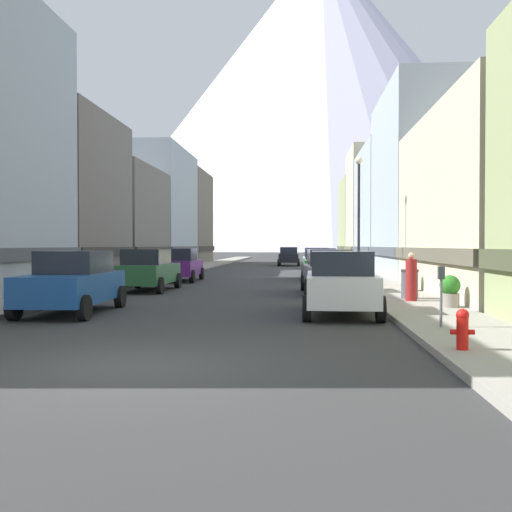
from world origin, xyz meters
The scene contains 29 objects.
ground_plane centered at (0.00, 0.00, 0.00)m, with size 400.00×400.00×0.00m, color #303030.
sidewalk_left centered at (-6.25, 35.00, 0.07)m, with size 2.50×100.00×0.15m, color gray.
sidewalk_right centered at (6.25, 35.00, 0.07)m, with size 2.50×100.00×0.15m, color gray.
storefront_left_2 centered at (-12.24, 21.76, 4.32)m, with size 9.79×8.70×8.96m.
storefront_left_3 centered at (-11.45, 31.60, 3.58)m, with size 8.19×9.99×7.43m.
storefront_left_4 centered at (-11.58, 42.99, 5.07)m, with size 8.45×12.19×10.48m.
storefront_left_5 centered at (-11.89, 54.51, 4.79)m, with size 9.08×10.16×9.91m.
storefront_right_2 centered at (11.03, 26.09, 5.27)m, with size 7.37×11.25×10.89m.
storefront_right_3 centered at (11.35, 38.28, 4.64)m, with size 8.01×12.62×9.61m.
storefront_right_4 centered at (11.87, 49.89, 5.49)m, with size 9.05×9.46×11.34m.
storefront_right_5 centered at (11.21, 60.72, 4.67)m, with size 7.72×11.32×9.66m.
car_left_0 centered at (-3.80, 7.22, 0.90)m, with size 2.15×4.44×1.78m.
car_left_1 centered at (-3.80, 15.54, 0.90)m, with size 2.11×4.42×1.78m.
car_left_2 centered at (-3.80, 22.32, 0.90)m, with size 2.14×4.44×1.78m.
car_right_0 centered at (3.80, 7.37, 0.90)m, with size 2.14×4.44×1.78m.
car_right_1 centered at (3.80, 14.53, 0.90)m, with size 2.22×4.47×1.78m.
car_right_2 centered at (3.80, 24.12, 0.90)m, with size 2.13×4.43×1.78m.
car_right_3 centered at (3.80, 31.94, 0.90)m, with size 2.10×4.42×1.78m.
car_driving_0 centered at (1.60, 47.42, 0.90)m, with size 2.06×4.40×1.78m.
fire_hydrant_near centered at (5.45, 1.15, 0.53)m, with size 0.40×0.22×0.70m.
parking_meter_near centered at (5.75, 3.98, 1.01)m, with size 0.14×0.10×1.33m.
trash_bin_right centered at (6.35, 11.00, 0.64)m, with size 0.59×0.59×0.98m.
potted_plant_0 centered at (-7.00, 16.27, 0.55)m, with size 0.51×0.51×0.81m.
potted_plant_1 centered at (7.00, 14.57, 0.61)m, with size 0.56×0.56×0.90m.
potted_plant_2 centered at (7.00, 8.27, 0.63)m, with size 0.59×0.59×0.93m.
pedestrian_0 centered at (6.25, 10.18, 0.87)m, with size 0.36×0.36×1.56m.
pedestrian_1 centered at (-6.25, 10.87, 0.87)m, with size 0.36×0.36×1.58m.
streetlamp_right centered at (5.35, 18.17, 3.99)m, with size 0.36×0.36×5.86m.
mountain_backdrop centered at (11.80, 260.00, 69.29)m, with size 206.33×206.33×138.59m, color silver.
Camera 1 is at (2.67, -9.19, 1.94)m, focal length 41.52 mm.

